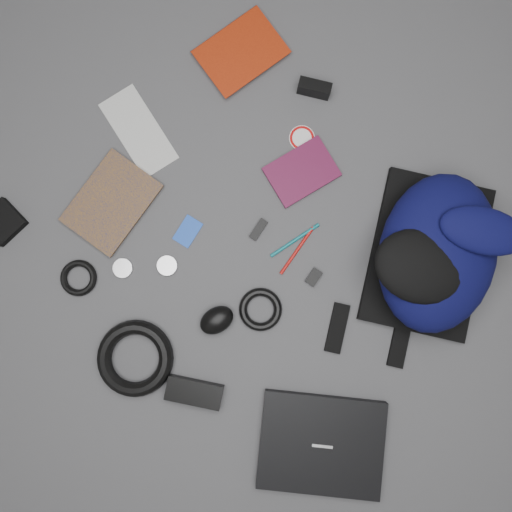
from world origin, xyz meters
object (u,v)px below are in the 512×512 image
Objects in this scene: backpack at (437,253)px; compact_camera at (314,88)px; textbook_red at (223,29)px; comic_book at (86,184)px; pouch at (3,222)px; dvd_case at (302,172)px; laptop at (322,444)px; mouse at (217,320)px; power_brick at (194,392)px.

backpack reaches higher than compact_camera.
textbook_red is 0.92× the size of comic_book.
textbook_red is 0.80m from pouch.
compact_camera is at bearing 136.56° from backpack.
dvd_case is at bearing 158.80° from backpack.
laptop is 3.63× the size of compact_camera.
laptop is 3.42× the size of pouch.
mouse is 0.64× the size of power_brick.
power_brick is at bearing -47.95° from mouse.
comic_book is 0.67m from compact_camera.
laptop is 3.41× the size of mouse.
textbook_red reaches higher than dvd_case.
pouch is at bearing -83.95° from textbook_red.
dvd_case is 1.21× the size of power_brick.
mouse is (-0.35, -0.47, -0.07)m from backpack.
dvd_case is at bearing 39.16° from comic_book.
power_brick is (-0.29, -0.66, -0.08)m from backpack.
dvd_case is 0.46m from mouse.
power_brick is at bearing -56.68° from dvd_case.
laptop is 0.94m from comic_book.
textbook_red is (-0.81, 0.18, -0.08)m from backpack.
power_brick is at bearing -25.73° from comic_book.
compact_camera is at bearing 80.16° from power_brick.
dvd_case is (-0.47, 0.56, -0.01)m from laptop.
comic_book is 0.24m from pouch.
mouse is at bearing -9.76° from comic_book.
compact_camera is at bearing 140.74° from dvd_case.
comic_book is at bearing 61.30° from pouch.
pouch is (-0.69, 0.06, -0.01)m from power_brick.
backpack is 2.05× the size of textbook_red.
textbook_red is at bearing 148.15° from mouse.
dvd_case is at bearing 99.70° from laptop.
compact_camera is 0.88m from power_brick.
power_brick is at bearing -4.91° from pouch.
laptop is 1.04m from pouch.
backpack reaches higher than dvd_case.
dvd_case is 0.23m from compact_camera.
laptop is 0.73m from dvd_case.
comic_book is 1.64× the size of power_brick.
textbook_red is at bearing 177.61° from dvd_case.
power_brick reaches higher than textbook_red.
compact_camera reaches higher than textbook_red.
textbook_red is at bearing 78.11° from pouch.
laptop is at bearing -106.82° from backpack.
compact_camera is at bearing 126.38° from mouse.
power_brick is (-0.35, -0.09, 0.00)m from laptop.
power_brick is at bearing -97.78° from compact_camera.
laptop is at bearing -26.99° from dvd_case.
comic_book is 0.59m from dvd_case.
backpack is at bearing 31.59° from pouch.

